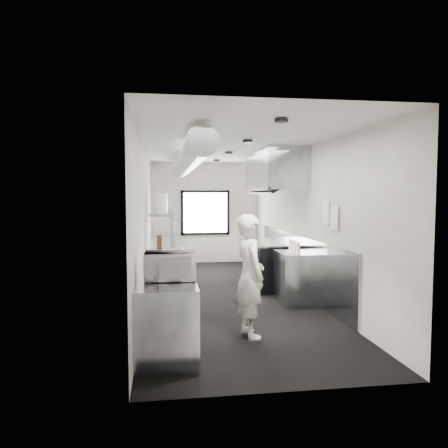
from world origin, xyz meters
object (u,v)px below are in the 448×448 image
object	(u,v)px
cutting_board	(170,252)
squeeze_bottle_c	(294,247)
squeeze_bottle_b	(295,248)
squeeze_bottle_d	(291,246)
microwave	(170,266)
knife_block	(159,241)
far_work_table	(164,251)
small_plate	(170,262)
deli_tub_a	(152,271)
exhaust_hood	(274,171)
prep_counter	(165,279)
squeeze_bottle_a	(298,249)
deli_tub_b	(151,271)
bottle_station	(297,277)
squeeze_bottle_e	(290,245)
plate_stack_a	(161,206)
line_cook	(250,275)
pass_shelf	(162,213)
range	(271,264)
plate_stack_b	(161,203)
plate_stack_c	(161,202)
plate_stack_d	(162,202)

from	to	relation	value
cutting_board	squeeze_bottle_c	world-z (taller)	squeeze_bottle_c
squeeze_bottle_b	squeeze_bottle_d	xyz separation A→B (m)	(0.01, 0.27, 0.01)
microwave	knife_block	distance (m)	3.20
far_work_table	small_plate	xyz separation A→B (m)	(0.08, -4.75, 0.46)
deli_tub_a	knife_block	bearing A→B (deg)	88.64
exhaust_hood	prep_counter	distance (m)	3.20
microwave	squeeze_bottle_d	xyz separation A→B (m)	(2.17, 2.23, -0.07)
knife_block	squeeze_bottle_a	size ratio (longest dim) A/B	1.12
deli_tub_b	bottle_station	bearing A→B (deg)	35.88
microwave	squeeze_bottle_e	bearing A→B (deg)	48.91
knife_block	plate_stack_a	world-z (taller)	plate_stack_a
bottle_station	line_cook	xyz separation A→B (m)	(-1.18, -1.62, 0.38)
line_cook	squeeze_bottle_a	world-z (taller)	line_cook
pass_shelf	exhaust_hood	bearing A→B (deg)	-7.47
far_work_table	knife_block	size ratio (longest dim) A/B	5.39
prep_counter	bottle_station	xyz separation A→B (m)	(2.30, -0.20, 0.00)
squeeze_bottle_b	cutting_board	bearing A→B (deg)	169.12
exhaust_hood	squeeze_bottle_a	world-z (taller)	exhaust_hood
exhaust_hood	pass_shelf	distance (m)	2.46
pass_shelf	squeeze_bottle_b	size ratio (longest dim) A/B	16.49
line_cook	squeeze_bottle_c	xyz separation A→B (m)	(1.12, 1.61, 0.17)
pass_shelf	bottle_station	distance (m)	3.09
range	plate_stack_b	bearing A→B (deg)	-178.54
far_work_table	plate_stack_b	world-z (taller)	plate_stack_b
range	bottle_station	size ratio (longest dim) A/B	1.78
line_cook	squeeze_bottle_e	distance (m)	2.21
plate_stack_c	squeeze_bottle_a	world-z (taller)	plate_stack_c
pass_shelf	range	xyz separation A→B (m)	(2.23, -0.30, -1.07)
squeeze_bottle_e	prep_counter	bearing A→B (deg)	-178.46
pass_shelf	deli_tub_b	bearing A→B (deg)	-92.18
deli_tub_b	plate_stack_c	size ratio (longest dim) A/B	0.35
deli_tub_b	plate_stack_c	world-z (taller)	plate_stack_c
deli_tub_a	plate_stack_d	xyz separation A→B (m)	(0.12, 4.12, 0.80)
exhaust_hood	plate_stack_b	size ratio (longest dim) A/B	6.74
bottle_station	plate_stack_d	xyz separation A→B (m)	(-2.34, 2.35, 1.30)
exhaust_hood	plate_stack_b	bearing A→B (deg)	-178.57
microwave	squeeze_bottle_b	distance (m)	2.92
prep_counter	microwave	bearing A→B (deg)	-88.70
small_plate	squeeze_bottle_c	world-z (taller)	squeeze_bottle_c
prep_counter	plate_stack_b	bearing A→B (deg)	92.89
far_work_table	exhaust_hood	bearing A→B (deg)	-48.06
pass_shelf	line_cook	xyz separation A→B (m)	(1.16, -3.32, -0.71)
line_cook	small_plate	world-z (taller)	line_cook
range	knife_block	distance (m)	2.37
squeeze_bottle_d	knife_block	bearing A→B (deg)	157.35
small_plate	plate_stack_b	world-z (taller)	plate_stack_b
knife_block	plate_stack_c	distance (m)	1.09
small_plate	squeeze_bottle_c	xyz separation A→B (m)	(2.17, 0.83, 0.09)
prep_counter	knife_block	xyz separation A→B (m)	(-0.10, 0.88, 0.56)
microwave	squeeze_bottle_c	distance (m)	3.04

